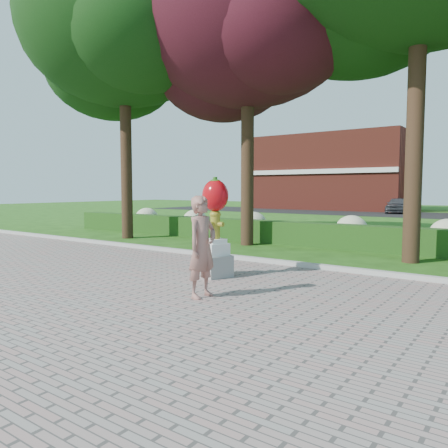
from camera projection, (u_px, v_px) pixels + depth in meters
ground at (173, 282)px, 9.22m from camera, size 100.00×100.00×0.00m
curb at (249, 259)px, 11.64m from camera, size 40.00×0.18×0.15m
lawn_hedge at (312, 235)px, 14.85m from camera, size 24.00×0.70×0.80m
hydrangea_row at (340, 229)px, 15.31m from camera, size 20.10×1.10×0.99m
street at (433, 215)px, 31.86m from camera, size 50.00×8.00×0.02m
building_left at (334, 173)px, 42.26m from camera, size 14.00×8.00×7.00m
tree_far_left at (124, 33)px, 16.84m from camera, size 9.00×7.68×11.66m
tree_mid_left at (247, 31)px, 14.77m from camera, size 8.25×7.04×10.69m
hydrant_sculpture at (215, 224)px, 9.46m from camera, size 0.76×0.76×2.17m
woman at (202, 247)px, 7.67m from camera, size 0.44×0.66×1.80m
parked_car at (397, 205)px, 34.70m from camera, size 1.89×3.86×1.27m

